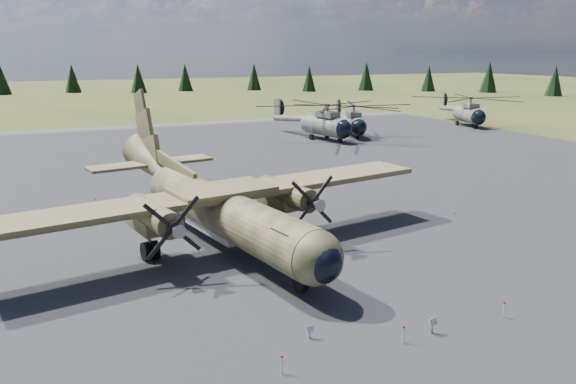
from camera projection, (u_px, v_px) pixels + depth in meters
name	position (u px, v px, depth m)	size (l,w,h in m)	color
ground	(253.00, 254.00, 36.40)	(500.00, 500.00, 0.00)	brown
apron	(209.00, 215.00, 45.22)	(120.00, 120.00, 0.04)	#5C5D61
transport_plane	(214.00, 201.00, 37.88)	(31.58, 28.44, 10.40)	#394425
helicopter_near	(325.00, 115.00, 82.74)	(24.76, 26.50, 5.35)	gray
helicopter_mid	(353.00, 114.00, 86.38)	(23.95, 24.34, 4.87)	gray
helicopter_far	(469.00, 106.00, 98.49)	(25.20, 25.57, 5.11)	gray
info_placard_left	(310.00, 330.00, 25.56)	(0.43, 0.27, 0.63)	gray
info_placard_right	(433.00, 324.00, 26.01)	(0.53, 0.33, 0.78)	gray
barrier_fence	(247.00, 248.00, 36.02)	(33.12, 29.62, 0.85)	silver
treeline	(228.00, 179.00, 36.63)	(340.44, 340.70, 10.78)	black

